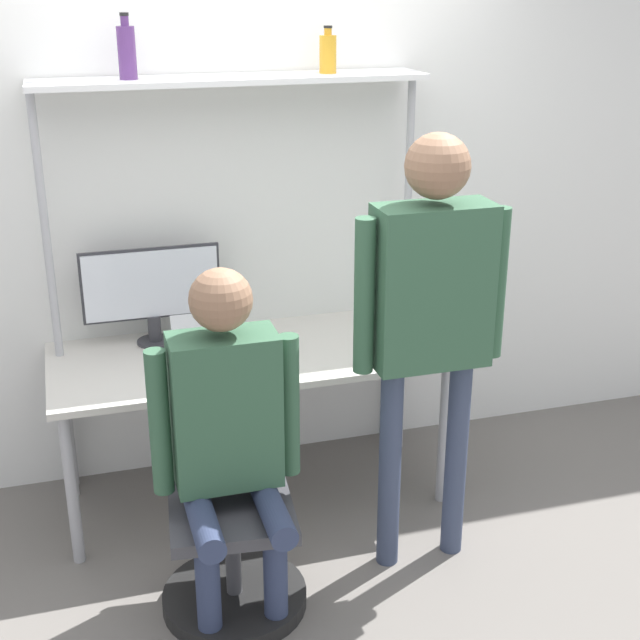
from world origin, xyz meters
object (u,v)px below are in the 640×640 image
(monitor, at_px, (152,289))
(cell_phone, at_px, (267,369))
(bottle_purple, at_px, (127,51))
(bottle_amber, at_px, (328,53))
(laptop, at_px, (210,356))
(person_standing, at_px, (431,299))
(person_seated, at_px, (228,422))
(office_chair, at_px, (232,539))

(monitor, bearing_deg, cell_phone, -46.89)
(bottle_purple, distance_m, bottle_amber, 0.85)
(laptop, xyz_separation_m, cell_phone, (0.23, -0.08, -0.06))
(laptop, relative_size, cell_phone, 2.00)
(monitor, xyz_separation_m, person_standing, (0.95, -0.91, 0.17))
(bottle_amber, bearing_deg, bottle_purple, 180.00)
(laptop, xyz_separation_m, bottle_purple, (-0.22, 0.34, 1.22))
(person_seated, xyz_separation_m, bottle_purple, (-0.17, 0.98, 1.21))
(person_standing, distance_m, bottle_purple, 1.58)
(cell_phone, distance_m, bottle_purple, 1.42)
(office_chair, relative_size, bottle_amber, 4.58)
(laptop, xyz_separation_m, bottle_amber, (0.62, 0.34, 1.19))
(office_chair, relative_size, person_seated, 0.66)
(laptop, relative_size, office_chair, 0.33)
(person_seated, height_order, person_standing, person_standing)
(laptop, bearing_deg, cell_phone, -18.32)
(bottle_purple, bearing_deg, monitor, 38.22)
(laptop, distance_m, bottle_amber, 1.39)
(cell_phone, height_order, bottle_amber, bottle_amber)
(person_standing, height_order, bottle_amber, bottle_amber)
(office_chair, relative_size, person_standing, 0.51)
(laptop, xyz_separation_m, person_seated, (-0.05, -0.64, 0.02))
(person_seated, distance_m, bottle_amber, 1.68)
(person_seated, relative_size, person_standing, 0.77)
(cell_phone, xyz_separation_m, person_standing, (0.54, -0.47, 0.42))
(monitor, height_order, bottle_purple, bottle_purple)
(monitor, relative_size, bottle_purple, 2.40)
(bottle_amber, bearing_deg, person_standing, -81.08)
(monitor, xyz_separation_m, cell_phone, (0.42, -0.45, -0.26))
(monitor, distance_m, person_seated, 1.04)
(bottle_purple, relative_size, bottle_amber, 1.32)
(laptop, height_order, person_standing, person_standing)
(bottle_amber, bearing_deg, laptop, -151.07)
(person_standing, bearing_deg, laptop, 144.56)
(cell_phone, relative_size, bottle_amber, 0.77)
(office_chair, distance_m, bottle_amber, 2.06)
(person_standing, bearing_deg, bottle_amber, 98.92)
(office_chair, height_order, bottle_amber, bottle_amber)
(laptop, relative_size, bottle_amber, 1.53)
(monitor, bearing_deg, laptop, -62.82)
(monitor, distance_m, cell_phone, 0.66)
(office_chair, xyz_separation_m, person_seated, (-0.00, -0.05, 0.53))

